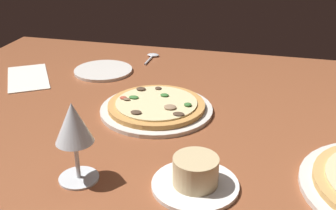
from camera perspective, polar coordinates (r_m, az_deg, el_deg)
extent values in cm
cube|color=brown|center=(99.55, 1.63, -3.25)|extent=(150.00, 110.00, 4.00)
cylinder|color=silver|center=(103.11, -1.57, -0.63)|extent=(27.63, 27.63, 1.00)
cylinder|color=#C68C47|center=(102.64, -1.58, -0.08)|extent=(23.80, 23.80, 1.20)
cylinder|color=beige|center=(102.30, -1.59, 0.33)|extent=(20.00, 20.00, 0.40)
ellipsoid|color=brown|center=(103.50, -5.63, 0.79)|extent=(1.71, 1.27, 0.51)
ellipsoid|color=#4C3828|center=(95.77, 1.62, -1.23)|extent=(2.71, 2.00, 0.40)
ellipsoid|color=#387033|center=(105.29, -0.48, 1.37)|extent=(2.16, 1.79, 0.55)
ellipsoid|color=#4C3828|center=(109.17, -3.70, 2.23)|extent=(2.45, 2.20, 0.59)
ellipsoid|color=#387033|center=(104.42, -4.68, 1.07)|extent=(2.48, 1.80, 0.55)
ellipsoid|color=#AD4733|center=(104.51, -6.10, 1.00)|extent=(1.81, 1.60, 0.46)
ellipsoid|color=#4C3828|center=(109.51, -1.35, 2.31)|extent=(1.69, 1.68, 0.47)
ellipsoid|color=#4C3828|center=(96.70, -4.37, -0.98)|extent=(2.61, 2.02, 0.54)
ellipsoid|color=#387033|center=(100.08, 2.71, 0.07)|extent=(1.85, 1.77, 0.71)
ellipsoid|color=#937556|center=(98.83, 0.27, -0.27)|extent=(3.00, 2.75, 0.62)
cylinder|color=white|center=(76.71, 3.71, -10.80)|extent=(15.77, 15.77, 0.80)
cylinder|color=#D1B784|center=(74.98, 3.77, -8.94)|extent=(8.19, 8.19, 5.21)
cylinder|color=silver|center=(80.36, -12.01, -9.68)|extent=(7.44, 7.44, 0.40)
cylinder|color=silver|center=(78.18, -12.27, -7.27)|extent=(0.80, 0.80, 7.60)
cone|color=silver|center=(74.46, -12.80, -2.34)|extent=(6.87, 6.87, 7.55)
cone|color=#5B0F19|center=(75.36, -12.66, -3.66)|extent=(2.99, 2.99, 3.65)
cylinder|color=silver|center=(129.87, -8.79, 4.64)|extent=(17.67, 17.67, 0.90)
cube|color=silver|center=(130.40, -18.51, 3.54)|extent=(21.03, 23.99, 0.30)
ellipsoid|color=silver|center=(142.52, -2.04, 6.82)|extent=(4.01, 2.81, 1.00)
cylinder|color=silver|center=(138.33, -2.58, 6.17)|extent=(0.72, 9.34, 0.70)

